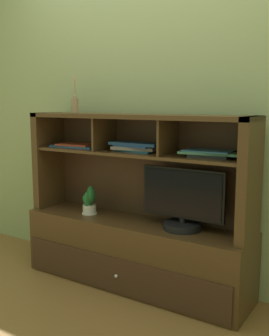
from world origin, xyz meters
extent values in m
cube|color=brown|center=(0.00, 0.00, -0.01)|extent=(6.00, 6.00, 0.02)
cube|color=#8F9D67|center=(0.00, 0.24, 1.40)|extent=(6.00, 0.02, 2.80)
cube|color=#432C16|center=(0.00, 0.00, 0.24)|extent=(1.66, 0.42, 0.47)
cube|color=#372216|center=(0.00, -0.21, 0.14)|extent=(1.59, 0.01, 0.24)
sphere|color=silver|center=(0.00, -0.23, 0.14)|extent=(0.02, 0.02, 0.02)
cube|color=#432C16|center=(-0.80, 0.00, 0.84)|extent=(0.06, 0.32, 0.74)
cube|color=#432C16|center=(0.80, 0.00, 0.84)|extent=(0.06, 0.32, 0.74)
cube|color=#372216|center=(0.00, 0.15, 0.83)|extent=(1.60, 0.02, 0.71)
cube|color=#432C16|center=(0.00, 0.00, 1.19)|extent=(1.66, 0.32, 0.03)
cube|color=#432C16|center=(0.00, 0.00, 0.94)|extent=(1.54, 0.29, 0.02)
cube|color=#432C16|center=(-0.26, 0.00, 1.07)|extent=(0.02, 0.27, 0.23)
cube|color=#432C16|center=(0.26, 0.00, 1.07)|extent=(0.02, 0.27, 0.23)
cylinder|color=black|center=(0.37, 0.00, 0.49)|extent=(0.25, 0.25, 0.05)
cylinder|color=black|center=(0.37, 0.00, 0.53)|extent=(0.04, 0.04, 0.03)
cube|color=black|center=(0.37, 0.00, 0.71)|extent=(0.57, 0.03, 0.33)
cube|color=black|center=(0.37, -0.02, 0.71)|extent=(0.54, 0.00, 0.30)
cylinder|color=silver|center=(-0.37, -0.04, 0.50)|extent=(0.10, 0.10, 0.07)
cylinder|color=silver|center=(-0.37, -0.04, 0.48)|extent=(0.11, 0.11, 0.01)
ellipsoid|color=#1D5828|center=(-0.35, -0.04, 0.61)|extent=(0.04, 0.07, 0.10)
ellipsoid|color=#1D5828|center=(-0.37, -0.02, 0.61)|extent=(0.06, 0.06, 0.14)
ellipsoid|color=#1D5828|center=(-0.40, -0.04, 0.58)|extent=(0.05, 0.06, 0.07)
ellipsoid|color=#1D5828|center=(-0.38, -0.05, 0.58)|extent=(0.05, 0.07, 0.12)
cube|color=#31313A|center=(0.53, 0.02, 0.96)|extent=(0.26, 0.17, 0.02)
cube|color=#477C5D|center=(0.54, 0.03, 0.98)|extent=(0.38, 0.23, 0.02)
cube|color=#2C597A|center=(0.53, 0.02, 0.99)|extent=(0.30, 0.18, 0.01)
cube|color=#285388|center=(-0.54, 0.02, 0.96)|extent=(0.39, 0.19, 0.01)
cube|color=#9A3923|center=(-0.53, 0.01, 0.97)|extent=(0.29, 0.18, 0.01)
cube|color=#245772|center=(-0.01, 0.03, 0.96)|extent=(0.29, 0.16, 0.01)
cube|color=gray|center=(-0.01, 0.03, 0.98)|extent=(0.33, 0.20, 0.02)
cube|color=#294888|center=(-0.01, 0.02, 0.99)|extent=(0.28, 0.17, 0.01)
cube|color=navy|center=(0.00, 0.02, 1.01)|extent=(0.37, 0.15, 0.02)
cylinder|color=#957552|center=(-0.54, 0.02, 1.26)|extent=(0.05, 0.05, 0.10)
cylinder|color=#957552|center=(-0.54, 0.02, 1.32)|extent=(0.02, 0.02, 0.02)
cylinder|color=tan|center=(-0.54, 0.02, 1.40)|extent=(0.00, 0.04, 0.16)
cylinder|color=tan|center=(-0.54, 0.02, 1.40)|extent=(0.02, 0.02, 0.17)
cylinder|color=tan|center=(-0.54, 0.02, 1.40)|extent=(0.04, 0.01, 0.16)
cylinder|color=tan|center=(-0.54, 0.02, 1.40)|extent=(0.01, 0.02, 0.17)
cylinder|color=tan|center=(-0.54, 0.01, 1.40)|extent=(0.01, 0.02, 0.17)
cylinder|color=tan|center=(-0.54, 0.01, 1.40)|extent=(0.03, 0.01, 0.16)
cylinder|color=tan|center=(-0.54, 0.01, 1.40)|extent=(0.02, 0.02, 0.17)
camera|label=1|loc=(1.49, -2.30, 1.29)|focal=43.34mm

